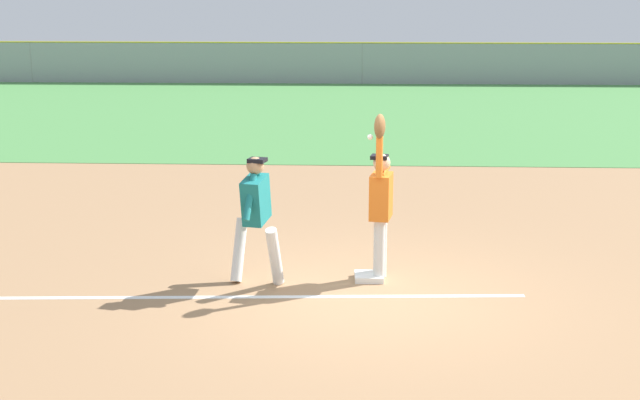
% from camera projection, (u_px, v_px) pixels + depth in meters
% --- Properties ---
extents(ground_plane, '(76.70, 76.70, 0.00)m').
position_uv_depth(ground_plane, '(368.00, 295.00, 11.09)').
color(ground_plane, '#A37A54').
extents(outfield_grass, '(55.87, 17.31, 0.01)m').
position_uv_depth(outfield_grass, '(363.00, 112.00, 27.66)').
color(outfield_grass, '#4C8C47').
rests_on(outfield_grass, ground_plane).
extents(chalk_foul_line, '(11.99, 0.79, 0.01)m').
position_uv_depth(chalk_foul_line, '(55.00, 298.00, 11.00)').
color(chalk_foul_line, white).
rests_on(chalk_foul_line, ground_plane).
extents(first_base, '(0.39, 0.39, 0.08)m').
position_uv_depth(first_base, '(369.00, 277.00, 11.69)').
color(first_base, white).
rests_on(first_base, ground_plane).
extents(fielder, '(0.33, 0.90, 2.28)m').
position_uv_depth(fielder, '(381.00, 199.00, 11.46)').
color(fielder, silver).
rests_on(fielder, ground_plane).
extents(runner, '(0.75, 0.84, 1.72)m').
position_uv_depth(runner, '(256.00, 211.00, 11.31)').
color(runner, white).
rests_on(runner, ground_plane).
extents(baseball, '(0.07, 0.07, 0.07)m').
position_uv_depth(baseball, '(370.00, 137.00, 11.12)').
color(baseball, white).
extents(outfield_fence, '(55.95, 0.08, 1.73)m').
position_uv_depth(outfield_fence, '(362.00, 63.00, 35.86)').
color(outfield_fence, '#93999E').
rests_on(outfield_fence, ground_plane).
extents(parked_car_green, '(4.46, 2.23, 1.25)m').
position_uv_depth(parked_car_green, '(259.00, 62.00, 38.68)').
color(parked_car_green, '#1E6B33').
rests_on(parked_car_green, ground_plane).
extents(parked_car_black, '(4.53, 2.39, 1.25)m').
position_uv_depth(parked_car_black, '(402.00, 63.00, 38.03)').
color(parked_car_black, black).
rests_on(parked_car_black, ground_plane).
extents(parked_car_silver, '(4.47, 2.26, 1.25)m').
position_uv_depth(parked_car_silver, '(536.00, 63.00, 38.15)').
color(parked_car_silver, '#B7B7BC').
rests_on(parked_car_silver, ground_plane).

